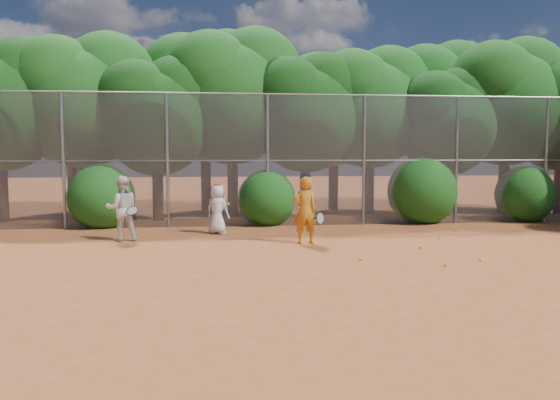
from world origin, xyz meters
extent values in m
plane|color=#9C4923|center=(0.00, 0.00, 0.00)|extent=(80.00, 80.00, 0.00)
cylinder|color=gray|center=(-7.00, 6.00, 2.00)|extent=(0.09, 0.09, 4.00)
cylinder|color=gray|center=(-4.00, 6.00, 2.00)|extent=(0.09, 0.09, 4.00)
cylinder|color=gray|center=(-1.00, 6.00, 2.00)|extent=(0.09, 0.09, 4.00)
cylinder|color=gray|center=(2.00, 6.00, 2.00)|extent=(0.09, 0.09, 4.00)
cylinder|color=gray|center=(5.00, 6.00, 2.00)|extent=(0.09, 0.09, 4.00)
cylinder|color=gray|center=(8.00, 6.00, 2.00)|extent=(0.09, 0.09, 4.00)
cylinder|color=gray|center=(0.00, 6.00, 4.00)|extent=(20.00, 0.05, 0.05)
cylinder|color=gray|center=(0.00, 6.00, 2.00)|extent=(20.00, 0.04, 0.04)
cube|color=slate|center=(0.00, 6.00, 2.00)|extent=(20.00, 0.02, 4.00)
cylinder|color=black|center=(-9.50, 8.00, 1.19)|extent=(0.38, 0.38, 2.38)
sphere|color=black|center=(-8.74, 8.38, 4.47)|extent=(3.05, 3.05, 3.05)
cylinder|color=black|center=(-7.00, 8.50, 1.26)|extent=(0.38, 0.38, 2.52)
sphere|color=#124B12|center=(-7.00, 8.50, 3.73)|extent=(4.03, 4.03, 4.03)
sphere|color=#124B12|center=(-6.19, 8.90, 4.74)|extent=(3.23, 3.23, 3.23)
sphere|color=#124B12|center=(-7.71, 8.20, 4.54)|extent=(3.02, 3.02, 3.02)
cylinder|color=black|center=(-4.50, 7.80, 1.08)|extent=(0.36, 0.36, 2.17)
sphere|color=black|center=(-4.50, 7.80, 3.21)|extent=(3.47, 3.47, 3.47)
sphere|color=black|center=(-3.81, 8.15, 4.08)|extent=(2.78, 2.78, 2.78)
sphere|color=black|center=(-5.11, 7.54, 3.91)|extent=(2.60, 2.60, 2.60)
cylinder|color=black|center=(-2.00, 8.80, 1.33)|extent=(0.39, 0.39, 2.66)
sphere|color=#124B12|center=(-2.00, 8.80, 3.94)|extent=(4.26, 4.26, 4.26)
sphere|color=#124B12|center=(-1.15, 9.23, 5.00)|extent=(3.40, 3.40, 3.40)
sphere|color=#124B12|center=(-2.74, 8.48, 4.79)|extent=(3.19, 3.19, 3.19)
cylinder|color=black|center=(0.50, 8.20, 1.14)|extent=(0.37, 0.37, 2.27)
sphere|color=black|center=(0.50, 8.20, 3.37)|extent=(3.64, 3.64, 3.64)
sphere|color=black|center=(1.23, 8.56, 4.28)|extent=(2.91, 2.91, 2.91)
sphere|color=black|center=(-0.14, 7.93, 4.10)|extent=(2.73, 2.73, 2.73)
cylinder|color=black|center=(3.00, 9.00, 1.22)|extent=(0.38, 0.38, 2.45)
sphere|color=#124B12|center=(3.00, 9.00, 3.63)|extent=(3.92, 3.92, 3.92)
sphere|color=#124B12|center=(3.78, 9.39, 4.61)|extent=(3.14, 3.14, 3.14)
sphere|color=#124B12|center=(2.31, 8.71, 4.41)|extent=(2.94, 2.94, 2.94)
cylinder|color=black|center=(5.50, 8.00, 1.05)|extent=(0.36, 0.36, 2.10)
sphere|color=black|center=(5.50, 8.00, 3.11)|extent=(3.36, 3.36, 3.36)
sphere|color=black|center=(6.17, 8.34, 3.95)|extent=(2.69, 2.69, 2.69)
sphere|color=black|center=(4.91, 7.75, 3.78)|extent=(2.52, 2.52, 2.52)
cylinder|color=black|center=(8.00, 8.60, 1.29)|extent=(0.39, 0.39, 2.59)
sphere|color=#124B12|center=(8.00, 8.60, 3.83)|extent=(4.14, 4.14, 4.14)
sphere|color=#124B12|center=(8.83, 9.01, 4.87)|extent=(3.32, 3.32, 3.32)
sphere|color=#124B12|center=(7.27, 8.29, 4.66)|extent=(3.11, 3.11, 3.11)
cylinder|color=black|center=(10.00, 8.30, 1.15)|extent=(0.37, 0.37, 2.31)
sphere|color=black|center=(9.35, 8.02, 4.16)|extent=(2.77, 2.77, 2.77)
cylinder|color=black|center=(-8.00, 10.80, 1.31)|extent=(0.39, 0.39, 2.62)
sphere|color=#124B12|center=(-8.00, 10.80, 3.88)|extent=(4.20, 4.20, 4.20)
sphere|color=#124B12|center=(-7.16, 11.22, 4.94)|extent=(3.36, 3.36, 3.36)
sphere|color=#124B12|center=(-8.73, 10.49, 4.72)|extent=(3.15, 3.15, 3.15)
cylinder|color=black|center=(-3.00, 11.00, 1.40)|extent=(0.40, 0.40, 2.80)
sphere|color=#124B12|center=(-3.00, 11.00, 4.14)|extent=(4.48, 4.48, 4.48)
sphere|color=#124B12|center=(-2.10, 11.45, 5.26)|extent=(3.58, 3.58, 3.58)
sphere|color=#124B12|center=(-3.78, 10.66, 5.04)|extent=(3.36, 3.36, 3.36)
cylinder|color=black|center=(2.00, 10.60, 1.26)|extent=(0.38, 0.38, 2.52)
sphere|color=#124B12|center=(2.00, 10.60, 3.73)|extent=(4.03, 4.03, 4.03)
sphere|color=#124B12|center=(2.81, 11.00, 4.74)|extent=(3.23, 3.23, 3.23)
sphere|color=#124B12|center=(1.29, 10.30, 4.54)|extent=(3.02, 3.02, 3.02)
cylinder|color=black|center=(6.50, 11.20, 1.36)|extent=(0.40, 0.40, 2.73)
sphere|color=#124B12|center=(6.50, 11.20, 4.04)|extent=(4.37, 4.37, 4.37)
sphere|color=#124B12|center=(7.37, 11.64, 5.13)|extent=(3.49, 3.49, 3.49)
sphere|color=#124B12|center=(5.74, 10.87, 4.91)|extent=(3.28, 3.28, 3.28)
sphere|color=#124B12|center=(-6.00, 6.30, 1.00)|extent=(2.00, 2.00, 2.00)
sphere|color=#124B12|center=(-1.00, 6.30, 0.90)|extent=(1.80, 1.80, 1.80)
sphere|color=#124B12|center=(4.00, 6.30, 1.10)|extent=(2.20, 2.20, 2.20)
sphere|color=#124B12|center=(7.50, 6.30, 0.95)|extent=(1.90, 1.90, 1.90)
imported|color=#C37517|center=(-0.37, 2.63, 0.83)|extent=(0.66, 0.50, 1.66)
torus|color=black|center=(-0.02, 2.43, 0.65)|extent=(0.27, 0.23, 0.30)
cylinder|color=black|center=(-0.16, 2.60, 0.63)|extent=(0.20, 0.24, 0.06)
imported|color=white|center=(-2.52, 4.54, 0.69)|extent=(0.80, 0.71, 1.37)
ellipsoid|color=#AE1D18|center=(-2.52, 4.54, 1.33)|extent=(0.22, 0.22, 0.13)
sphere|color=#B6D627|center=(-2.22, 4.34, 0.85)|extent=(0.07, 0.07, 0.07)
imported|color=silver|center=(-4.93, 3.57, 0.83)|extent=(0.93, 0.79, 1.65)
torus|color=black|center=(-4.63, 3.27, 0.80)|extent=(0.35, 0.29, 0.23)
cylinder|color=black|center=(-4.60, 3.43, 0.64)|extent=(0.08, 0.22, 0.22)
sphere|color=#B6D627|center=(2.21, 1.62, 0.03)|extent=(0.07, 0.07, 0.07)
sphere|color=#B6D627|center=(3.20, 2.91, 0.03)|extent=(0.07, 0.07, 0.07)
sphere|color=#B6D627|center=(1.97, -0.36, 0.03)|extent=(0.07, 0.07, 0.07)
sphere|color=#B6D627|center=(2.90, 0.06, 0.03)|extent=(0.07, 0.07, 0.07)
sphere|color=#B6D627|center=(0.45, 0.38, 0.03)|extent=(0.07, 0.07, 0.07)
sphere|color=#B6D627|center=(4.21, 4.15, 0.03)|extent=(0.07, 0.07, 0.07)
camera|label=1|loc=(-2.42, -10.55, 2.25)|focal=35.00mm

